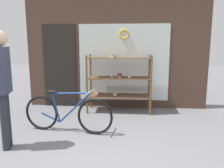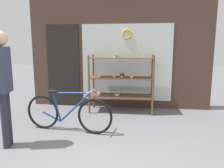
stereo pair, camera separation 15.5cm
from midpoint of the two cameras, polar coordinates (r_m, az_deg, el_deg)
storefront_facade at (r=5.54m, az=2.06°, el=9.07°), size 4.55×0.13×3.05m
display_case at (r=5.18m, az=3.21°, el=1.53°), size 1.51×0.54×1.36m
bicycle at (r=4.12m, az=-10.46°, el=-7.42°), size 1.69×0.46×0.79m
pedestrian at (r=3.63m, az=-25.57°, el=1.13°), size 0.24×0.35×1.79m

